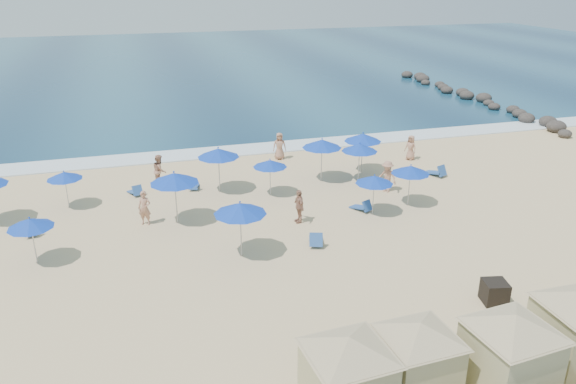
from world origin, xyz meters
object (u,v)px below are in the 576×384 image
at_px(umbrella_6, 240,208).
at_px(beachgoer_1, 160,170).
at_px(beachgoer_5, 411,148).
at_px(umbrella_7, 322,144).
at_px(cabana_2, 511,344).
at_px(umbrella_4, 218,153).
at_px(rock_jetty, 473,97).
at_px(trash_bin, 494,292).
at_px(cabana_0, 348,367).
at_px(umbrella_9, 363,137).
at_px(umbrella_11, 411,170).
at_px(umbrella_8, 374,180).
at_px(umbrella_1, 30,223).
at_px(beachgoer_2, 299,206).
at_px(umbrella_3, 174,178).
at_px(beachgoer_3, 387,176).
at_px(beachgoer_0, 145,208).
at_px(umbrella_2, 64,175).
at_px(cabana_1, 418,350).
at_px(beachgoer_4, 279,146).
at_px(umbrella_5, 270,163).
at_px(umbrella_10, 360,148).

distance_m(umbrella_6, beachgoer_1, 10.12).
bearing_deg(beachgoer_5, umbrella_7, -103.08).
relative_size(cabana_2, umbrella_4, 1.77).
height_order(rock_jetty, trash_bin, rock_jetty).
bearing_deg(umbrella_4, umbrella_6, -92.93).
height_order(cabana_0, beachgoer_1, cabana_0).
relative_size(umbrella_9, umbrella_11, 1.12).
bearing_deg(umbrella_8, umbrella_1, -177.39).
bearing_deg(beachgoer_2, umbrella_7, 144.99).
xyz_separation_m(trash_bin, umbrella_7, (-1.87, 14.16, 1.84)).
bearing_deg(umbrella_7, rock_jetty, 38.05).
xyz_separation_m(umbrella_8, beachgoer_2, (-3.89, 0.15, -1.03)).
bearing_deg(beachgoer_1, cabana_0, -163.46).
distance_m(umbrella_6, umbrella_7, 10.20).
xyz_separation_m(umbrella_3, beachgoer_3, (11.73, 0.93, -1.45)).
distance_m(umbrella_1, beachgoer_0, 5.49).
relative_size(cabana_2, umbrella_1, 2.16).
distance_m(trash_bin, umbrella_4, 16.27).
height_order(umbrella_2, umbrella_8, umbrella_8).
bearing_deg(umbrella_11, beachgoer_1, 152.09).
bearing_deg(cabana_1, umbrella_6, 107.65).
bearing_deg(cabana_2, cabana_0, 174.92).
relative_size(beachgoer_4, beachgoer_5, 1.09).
xyz_separation_m(rock_jetty, umbrella_6, (-27.55, -24.40, 1.88)).
xyz_separation_m(trash_bin, cabana_1, (-5.21, -3.56, 1.12)).
height_order(umbrella_4, umbrella_7, umbrella_4).
height_order(umbrella_7, beachgoer_2, umbrella_7).
relative_size(trash_bin, umbrella_11, 0.38).
xyz_separation_m(umbrella_5, umbrella_11, (6.66, -3.42, 0.14)).
xyz_separation_m(cabana_2, umbrella_1, (-14.22, 12.29, 0.19)).
bearing_deg(umbrella_8, umbrella_6, -161.11).
xyz_separation_m(umbrella_11, beachgoer_5, (3.73, 6.88, -1.16)).
bearing_deg(cabana_2, umbrella_7, 87.67).
xyz_separation_m(cabana_0, beachgoer_3, (8.53, 15.27, -0.75)).
bearing_deg(cabana_1, umbrella_8, 71.12).
bearing_deg(beachgoer_5, umbrella_11, -58.32).
relative_size(rock_jetty, beachgoer_0, 15.40).
relative_size(umbrella_11, beachgoer_1, 1.22).
distance_m(umbrella_3, beachgoer_2, 6.18).
distance_m(rock_jetty, umbrella_10, 25.70).
bearing_deg(beachgoer_3, umbrella_10, 171.25).
distance_m(rock_jetty, umbrella_1, 42.58).
bearing_deg(trash_bin, rock_jetty, 70.20).
bearing_deg(umbrella_6, umbrella_2, 134.29).
relative_size(umbrella_3, umbrella_11, 1.18).
bearing_deg(umbrella_6, umbrella_11, 17.84).
relative_size(umbrella_3, beachgoer_3, 1.51).
height_order(umbrella_2, umbrella_10, umbrella_10).
bearing_deg(umbrella_9, cabana_1, -108.61).
height_order(umbrella_4, beachgoer_4, umbrella_4).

